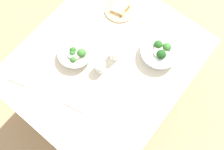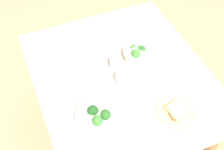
{
  "view_description": "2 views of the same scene",
  "coord_description": "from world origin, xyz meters",
  "views": [
    {
      "loc": [
        -0.4,
        -0.37,
        2.04
      ],
      "look_at": [
        -0.07,
        -0.11,
        0.78
      ],
      "focal_mm": 35.82,
      "sensor_mm": 36.0,
      "label": 1
    },
    {
      "loc": [
        1.07,
        -0.51,
        2.12
      ],
      "look_at": [
        0.0,
        -0.07,
        0.78
      ],
      "focal_mm": 49.37,
      "sensor_mm": 36.0,
      "label": 2
    }
  ],
  "objects": [
    {
      "name": "napkin_folded_lower",
      "position": [
        -0.26,
        -0.02,
        0.74
      ],
      "size": [
        0.23,
        0.18,
        0.01
      ],
      "primitive_type": "cube",
      "rotation": [
        0.0,
        0.0,
        0.21
      ],
      "color": "#B1A997",
      "rests_on": "dining_table"
    },
    {
      "name": "fork_by_far_bowl",
      "position": [
        0.07,
        0.34,
        0.74
      ],
      "size": [
        0.02,
        0.1,
        0.0
      ],
      "rotation": [
        0.0,
        0.0,
        1.48
      ],
      "color": "#B7B7BC",
      "rests_on": "dining_table"
    },
    {
      "name": "ground_plane",
      "position": [
        0.0,
        0.0,
        0.0
      ],
      "size": [
        6.0,
        6.0,
        0.0
      ],
      "primitive_type": "plane",
      "color": "tan"
    },
    {
      "name": "broccoli_bowl_near",
      "position": [
        0.24,
        -0.24,
        0.77
      ],
      "size": [
        0.24,
        0.24,
        0.1
      ],
      "color": "white",
      "rests_on": "dining_table"
    },
    {
      "name": "broccoli_bowl_far",
      "position": [
        -0.09,
        0.16,
        0.77
      ],
      "size": [
        0.22,
        0.22,
        0.1
      ],
      "color": "silver",
      "rests_on": "dining_table"
    },
    {
      "name": "napkin_folded_upper",
      "position": [
        -0.37,
        0.35,
        0.74
      ],
      "size": [
        0.21,
        0.19,
        0.01
      ],
      "primitive_type": "cube",
      "rotation": [
        0.0,
        0.0,
        0.32
      ],
      "color": "#B1A997",
      "rests_on": "dining_table"
    },
    {
      "name": "water_glass_side",
      "position": [
        -0.07,
        -0.01,
        0.77
      ],
      "size": [
        0.07,
        0.07,
        0.08
      ],
      "primitive_type": "cylinder",
      "color": "silver",
      "rests_on": "dining_table"
    },
    {
      "name": "bread_side_plate",
      "position": [
        0.35,
        0.16,
        0.74
      ],
      "size": [
        0.21,
        0.21,
        0.03
      ],
      "color": "#D6B27A",
      "rests_on": "dining_table"
    },
    {
      "name": "table_knife_right",
      "position": [
        -0.21,
        0.38,
        0.73
      ],
      "size": [
        0.02,
        0.2,
        0.0
      ],
      "primitive_type": "cube",
      "rotation": [
        0.0,
        0.0,
        4.77
      ],
      "color": "#B7B7BC",
      "rests_on": "dining_table"
    },
    {
      "name": "fork_by_near_bowl",
      "position": [
        -0.39,
        0.22,
        0.74
      ],
      "size": [
        0.11,
        0.02,
        0.0
      ],
      "rotation": [
        0.0,
        0.0,
        6.22
      ],
      "color": "#B7B7BC",
      "rests_on": "dining_table"
    },
    {
      "name": "water_glass_center",
      "position": [
        0.05,
        -0.03,
        0.77
      ],
      "size": [
        0.06,
        0.06,
        0.08
      ],
      "primitive_type": "cylinder",
      "color": "silver",
      "rests_on": "dining_table"
    },
    {
      "name": "dining_table",
      "position": [
        0.0,
        0.0,
        0.61
      ],
      "size": [
        1.17,
        1.0,
        0.73
      ],
      "color": "beige",
      "rests_on": "ground_plane"
    },
    {
      "name": "table_knife_left",
      "position": [
        0.38,
        -0.05,
        0.73
      ],
      "size": [
        0.12,
        0.18,
        0.0
      ],
      "primitive_type": "cube",
      "rotation": [
        0.0,
        0.0,
        5.28
      ],
      "color": "#B7B7BC",
      "rests_on": "dining_table"
    }
  ]
}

